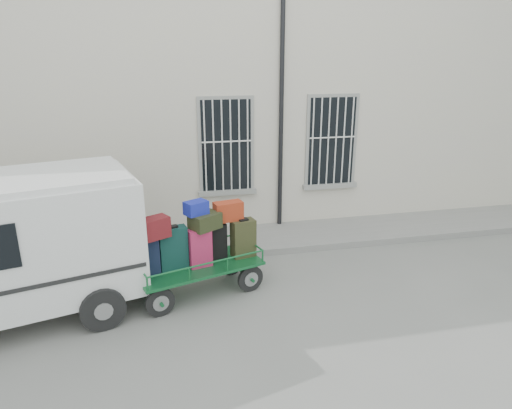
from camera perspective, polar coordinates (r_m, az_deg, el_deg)
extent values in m
plane|color=slate|center=(9.20, 1.96, -10.01)|extent=(80.00, 80.00, 0.00)
cube|color=beige|center=(13.56, -3.77, 12.50)|extent=(24.00, 5.00, 6.00)
cylinder|color=black|center=(11.28, 3.16, 10.32)|extent=(0.11, 0.11, 5.60)
cube|color=black|center=(11.14, -3.74, 7.34)|extent=(1.20, 0.08, 2.20)
cube|color=gray|center=(11.40, -3.60, 1.59)|extent=(1.45, 0.22, 0.12)
cube|color=black|center=(11.85, 9.40, 7.79)|extent=(1.20, 0.08, 2.20)
cube|color=gray|center=(12.09, 9.15, 2.36)|extent=(1.45, 0.22, 0.12)
cube|color=gray|center=(11.10, -0.84, -4.40)|extent=(24.00, 1.70, 0.15)
cylinder|color=black|center=(8.25, -11.88, -11.91)|extent=(0.52, 0.22, 0.53)
cylinder|color=gray|center=(8.25, -11.88, -11.91)|extent=(0.30, 0.18, 0.29)
cylinder|color=black|center=(8.93, -13.52, -9.57)|extent=(0.52, 0.22, 0.53)
cylinder|color=gray|center=(8.93, -13.52, -9.57)|extent=(0.30, 0.18, 0.29)
cylinder|color=black|center=(8.86, -0.70, -9.25)|extent=(0.52, 0.22, 0.53)
cylinder|color=gray|center=(8.86, -0.70, -9.25)|extent=(0.30, 0.18, 0.29)
cylinder|color=black|center=(9.49, -3.07, -7.30)|extent=(0.52, 0.22, 0.53)
cylinder|color=gray|center=(9.49, -3.07, -7.30)|extent=(0.30, 0.18, 0.29)
cube|color=#155D2E|center=(8.70, -7.22, -7.62)|extent=(2.52, 1.70, 0.05)
cylinder|color=#155D2E|center=(8.26, -16.48, -8.53)|extent=(0.30, 0.13, 0.59)
cube|color=black|center=(8.34, -13.69, -6.23)|extent=(0.52, 0.40, 0.73)
cube|color=black|center=(8.19, -13.89, -3.79)|extent=(0.22, 0.20, 0.03)
cube|color=#0E342C|center=(8.45, -10.31, -5.39)|extent=(0.55, 0.34, 0.80)
cube|color=black|center=(8.29, -10.47, -2.75)|extent=(0.23, 0.18, 0.03)
cube|color=#A11D4D|center=(8.50, -7.05, -5.38)|extent=(0.46, 0.34, 0.72)
cube|color=black|center=(8.36, -7.15, -3.03)|extent=(0.19, 0.17, 0.03)
cube|color=black|center=(8.80, -5.18, -4.55)|extent=(0.47, 0.35, 0.69)
cube|color=black|center=(8.67, -5.25, -2.34)|extent=(0.20, 0.17, 0.03)
cube|color=#292F17|center=(8.84, -1.61, -4.23)|extent=(0.50, 0.37, 0.74)
cube|color=black|center=(8.70, -1.64, -1.88)|extent=(0.21, 0.18, 0.03)
cube|color=#561411|center=(8.04, -12.54, -2.85)|extent=(0.56, 0.49, 0.36)
cube|color=black|center=(8.41, -6.39, -2.09)|extent=(0.66, 0.61, 0.29)
cube|color=brown|center=(8.66, -3.49, -0.84)|extent=(0.58, 0.38, 0.36)
cube|color=navy|center=(8.32, -7.50, -0.41)|extent=(0.48, 0.43, 0.24)
cube|color=black|center=(8.62, -15.28, -0.13)|extent=(0.45, 1.49, 0.60)
cube|color=black|center=(9.08, -14.68, -7.71)|extent=(0.64, 1.98, 0.24)
cube|color=white|center=(8.98, -14.54, -6.22)|extent=(0.15, 0.45, 0.13)
cylinder|color=black|center=(8.12, -18.65, -12.17)|extent=(0.78, 0.43, 0.75)
cylinder|color=black|center=(9.92, -20.66, -6.67)|extent=(0.78, 0.43, 0.75)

